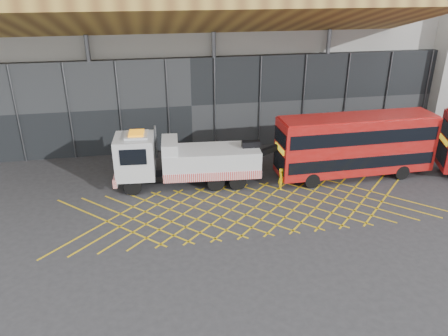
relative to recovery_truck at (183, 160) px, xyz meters
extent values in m
plane|color=#2B2B2E|center=(-0.49, -4.38, -1.98)|extent=(120.00, 120.00, 0.00)
cube|color=gold|center=(-5.29, -4.38, -1.98)|extent=(7.16, 7.16, 0.01)
cube|color=gold|center=(-5.29, -4.38, -1.98)|extent=(7.16, 7.16, 0.01)
cube|color=gold|center=(-3.69, -4.38, -1.98)|extent=(7.16, 7.16, 0.01)
cube|color=gold|center=(-3.69, -4.38, -1.98)|extent=(7.16, 7.16, 0.01)
cube|color=gold|center=(-2.09, -4.38, -1.98)|extent=(7.16, 7.16, 0.01)
cube|color=gold|center=(-2.09, -4.38, -1.98)|extent=(7.16, 7.16, 0.01)
cube|color=gold|center=(-0.49, -4.38, -1.98)|extent=(7.16, 7.16, 0.01)
cube|color=gold|center=(-0.49, -4.38, -1.98)|extent=(7.16, 7.16, 0.01)
cube|color=gold|center=(1.11, -4.38, -1.98)|extent=(7.16, 7.16, 0.01)
cube|color=gold|center=(1.11, -4.38, -1.98)|extent=(7.16, 7.16, 0.01)
cube|color=gold|center=(2.71, -4.38, -1.98)|extent=(7.16, 7.16, 0.01)
cube|color=gold|center=(2.71, -4.38, -1.98)|extent=(7.16, 7.16, 0.01)
cube|color=gold|center=(4.31, -4.38, -1.98)|extent=(7.16, 7.16, 0.01)
cube|color=gold|center=(4.31, -4.38, -1.98)|extent=(7.16, 7.16, 0.01)
cube|color=gold|center=(5.91, -4.38, -1.98)|extent=(7.16, 7.16, 0.01)
cube|color=gold|center=(5.91, -4.38, -1.98)|extent=(7.16, 7.16, 0.01)
cube|color=gold|center=(7.51, -4.38, -1.98)|extent=(7.16, 7.16, 0.01)
cube|color=gold|center=(7.51, -4.38, -1.98)|extent=(7.16, 7.16, 0.01)
cube|color=gold|center=(9.11, -4.38, -1.98)|extent=(7.16, 7.16, 0.01)
cube|color=gold|center=(9.11, -4.38, -1.98)|extent=(7.16, 7.16, 0.01)
cube|color=gold|center=(10.71, -4.38, -1.98)|extent=(7.16, 7.16, 0.01)
cube|color=gold|center=(10.71, -4.38, -1.98)|extent=(7.16, 7.16, 0.01)
cube|color=gold|center=(12.31, -4.38, -1.98)|extent=(7.16, 7.16, 0.01)
cube|color=gold|center=(12.31, -4.38, -1.98)|extent=(7.16, 7.16, 0.01)
cube|color=gold|center=(13.91, -4.38, -1.98)|extent=(7.16, 7.16, 0.01)
cube|color=gold|center=(13.91, -4.38, -1.98)|extent=(7.16, 7.16, 0.01)
cube|color=gray|center=(1.51, 14.62, 7.02)|extent=(55.00, 14.00, 18.00)
cube|color=black|center=(1.51, 7.32, 2.02)|extent=(55.00, 0.80, 8.00)
cube|color=brown|center=(-0.49, 3.62, 9.52)|extent=(40.00, 11.93, 4.07)
cylinder|color=#595B60|center=(-6.49, 7.12, 3.02)|extent=(0.36, 0.36, 10.00)
cylinder|color=#595B60|center=(3.51, 7.12, 3.02)|extent=(0.36, 0.36, 10.00)
cylinder|color=#595B60|center=(13.51, 7.12, 3.02)|extent=(0.36, 0.36, 10.00)
cube|color=black|center=(0.48, -0.03, -1.19)|extent=(10.79, 1.88, 0.40)
cube|color=silver|center=(-3.35, 0.24, 0.45)|extent=(2.90, 3.01, 2.94)
cube|color=black|center=(-4.73, 0.34, 0.95)|extent=(0.23, 2.48, 1.24)
cube|color=red|center=(-4.76, 0.34, -1.02)|extent=(0.49, 2.95, 0.62)
cube|color=orange|center=(-3.13, 0.23, 2.17)|extent=(1.11, 1.42, 0.14)
cube|color=silver|center=(2.06, -0.14, -0.12)|extent=(7.19, 3.31, 1.81)
cube|color=red|center=(1.96, -1.58, -0.80)|extent=(7.00, 0.56, 0.62)
cube|color=silver|center=(-0.87, 0.07, 1.18)|extent=(1.32, 2.79, 0.79)
cube|color=black|center=(4.99, -0.35, 0.95)|extent=(1.39, 0.66, 0.57)
cube|color=black|center=(6.12, -0.43, 0.39)|extent=(2.49, 0.57, 1.22)
cylinder|color=black|center=(-3.66, -0.93, -1.36)|extent=(1.27, 0.48, 1.24)
cylinder|color=black|center=(-3.49, 1.44, -1.36)|extent=(1.27, 0.48, 1.24)
cylinder|color=black|center=(3.78, -1.45, -1.36)|extent=(1.27, 0.48, 1.24)
cylinder|color=black|center=(3.95, 0.92, -1.36)|extent=(1.27, 0.48, 1.24)
cylinder|color=#595B60|center=(-1.81, 1.27, 1.07)|extent=(0.16, 0.16, 2.49)
cube|color=#9E0F0C|center=(12.90, -0.91, 0.67)|extent=(11.89, 2.94, 4.18)
cube|color=black|center=(12.90, -0.91, -0.32)|extent=(11.42, 2.99, 0.92)
cube|color=black|center=(12.90, -0.91, 1.62)|extent=(11.42, 2.99, 1.02)
cube|color=black|center=(6.96, -1.00, -0.26)|extent=(0.10, 2.42, 1.40)
cube|color=black|center=(6.96, -1.00, 1.62)|extent=(0.10, 2.42, 1.02)
cube|color=yellow|center=(6.95, -1.00, 0.76)|extent=(0.09, 1.92, 0.38)
cube|color=#9E0F0C|center=(12.90, -0.91, 2.79)|extent=(11.65, 2.72, 0.13)
cylinder|color=black|center=(9.15, -2.19, -1.42)|extent=(1.13, 0.34, 1.12)
cylinder|color=black|center=(9.11, 0.26, -1.42)|extent=(1.13, 0.34, 1.12)
cylinder|color=black|center=(16.37, -2.07, -1.42)|extent=(1.13, 0.34, 1.12)
cylinder|color=black|center=(16.33, 0.37, -1.42)|extent=(1.13, 0.34, 1.12)
cube|color=black|center=(19.65, -1.70, -0.22)|extent=(0.93, 2.34, 1.44)
cube|color=black|center=(19.65, -1.70, 1.72)|extent=(0.93, 2.34, 1.05)
cube|color=yellow|center=(19.65, -1.69, 0.83)|extent=(0.75, 1.87, 0.39)
imported|color=yellow|center=(6.86, -1.95, -1.19)|extent=(0.42, 0.60, 1.59)
camera|label=1|loc=(-2.37, -29.12, 12.34)|focal=35.00mm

